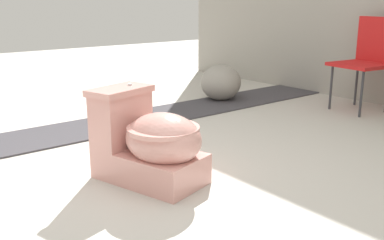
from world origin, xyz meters
The scene contains 5 objects.
ground_plane centered at (0.00, 0.00, 0.00)m, with size 14.00×14.00×0.00m, color beige.
gravel_strip centered at (-1.21, 0.50, 0.01)m, with size 0.56×8.00×0.01m, color #423F44.
toilet centered at (-0.05, 0.12, 0.22)m, with size 0.71×0.52×0.52m.
folding_chair_left centered at (-0.23, 2.60, 0.51)m, with size 0.50×0.50×0.83m.
boulder_near centered at (-1.36, 1.84, 0.18)m, with size 0.45×0.40×0.36m, color gray.
Camera 1 is at (1.93, -1.17, 0.98)m, focal length 42.00 mm.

